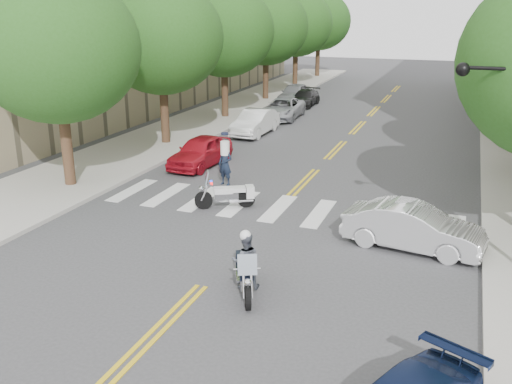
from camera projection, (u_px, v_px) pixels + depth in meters
The scene contains 18 objects.
ground at pixel (202, 286), 15.16m from camera, with size 140.00×140.00×0.00m, color #38383A.
sidewalk_left at pixel (216, 116), 37.87m from camera, with size 5.00×60.00×0.15m, color #9E9991.
tree_l_0 at pixel (56, 48), 21.67m from camera, with size 6.40×6.40×8.45m.
tree_l_1 at pixel (161, 37), 28.80m from camera, with size 6.40×6.40×8.45m.
tree_l_2 at pixel (224, 31), 35.92m from camera, with size 6.40×6.40×8.45m.
tree_l_3 at pixel (266, 27), 43.04m from camera, with size 6.40×6.40×8.45m.
tree_l_4 at pixel (296, 24), 50.17m from camera, with size 6.40×6.40×8.45m.
tree_l_5 at pixel (319, 21), 57.29m from camera, with size 6.40×6.40×8.45m.
tree_r_5 at pixel (508, 23), 51.47m from camera, with size 6.40×6.40×8.45m.
motorcycle_police at pixel (245, 265), 14.59m from camera, with size 1.15×2.05×1.76m.
motorcycle_parked at pixel (230, 195), 20.89m from camera, with size 2.06×1.29×1.44m.
officer_standing at pixel (225, 164), 23.43m from camera, with size 0.65×0.43×1.78m, color black.
convertible at pixel (413, 227), 17.30m from camera, with size 1.47×4.22×1.39m, color silver.
parked_car_a at pixel (200, 151), 26.26m from camera, with size 1.65×4.09×1.39m, color #B21322.
parked_car_b at pixel (255, 122), 32.68m from camera, with size 1.50×4.29×1.42m, color white.
parked_car_c at pixel (283, 109), 37.31m from camera, with size 2.18×4.73×1.32m, color #9A9BA1.
parked_car_d at pixel (305, 98), 42.07m from camera, with size 1.63×4.01×1.17m, color black.
parked_car_e at pixel (294, 93), 43.28m from camera, with size 1.73×4.30×1.47m, color gray.
Camera 1 is at (6.10, -12.26, 7.12)m, focal length 40.00 mm.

